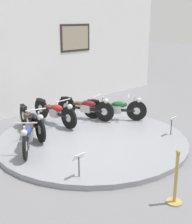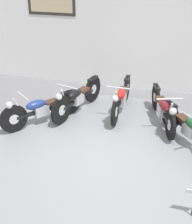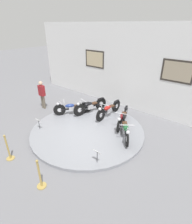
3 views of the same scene
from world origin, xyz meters
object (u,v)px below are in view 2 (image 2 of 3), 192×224
(motorcycle_black, at_px, (77,97))
(motorcycle_maroon, at_px, (163,108))
(motorcycle_blue, at_px, (41,108))
(motorcycle_red, at_px, (121,97))
(motorcycle_green, at_px, (191,128))

(motorcycle_black, height_order, motorcycle_maroon, motorcycle_black)
(motorcycle_blue, distance_m, motorcycle_maroon, 2.68)
(motorcycle_red, relative_size, motorcycle_maroon, 1.06)
(motorcycle_blue, distance_m, motorcycle_red, 1.88)
(motorcycle_blue, relative_size, motorcycle_maroon, 0.83)
(motorcycle_blue, relative_size, motorcycle_black, 0.80)
(motorcycle_black, bearing_deg, motorcycle_maroon, -0.06)
(motorcycle_blue, xyz_separation_m, motorcycle_red, (1.59, 1.01, 0.01))
(motorcycle_blue, bearing_deg, motorcycle_maroon, 15.70)
(motorcycle_red, bearing_deg, motorcycle_maroon, -15.83)
(motorcycle_blue, bearing_deg, motorcycle_black, 50.78)
(motorcycle_red, height_order, motorcycle_green, motorcycle_red)
(motorcycle_black, distance_m, motorcycle_green, 2.68)
(motorcycle_maroon, distance_m, motorcycle_green, 0.94)
(motorcycle_black, relative_size, motorcycle_red, 0.98)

